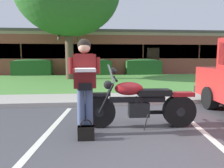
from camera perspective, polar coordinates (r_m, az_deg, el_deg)
ground_plane at (r=3.78m, az=9.00°, el=-14.51°), size 140.00×140.00×0.00m
curb_strip at (r=6.31m, az=2.81°, el=-5.00°), size 60.00×0.20×0.12m
concrete_walk at (r=7.14m, az=1.82°, el=-3.72°), size 60.00×1.50×0.08m
grass_lawn at (r=12.03m, az=-1.24°, el=0.71°), size 60.00×8.44×0.06m
stall_stripe_0 at (r=3.95m, az=-18.09°, el=-13.78°), size 0.62×4.38×0.01m
stall_stripe_1 at (r=4.38m, az=23.53°, el=-11.92°), size 0.62×4.38×0.01m
motorcycle at (r=4.30m, az=8.43°, el=-5.01°), size 2.24×0.82×1.26m
rider_person at (r=3.72m, az=-7.28°, el=1.19°), size 0.54×0.60×1.70m
handbag at (r=3.71m, az=-6.92°, el=-12.50°), size 0.28×0.13×0.36m
hedge_left at (r=16.86m, az=-20.48°, el=4.24°), size 2.81×0.90×1.24m
hedge_center_left at (r=16.30m, az=-6.09°, el=4.57°), size 3.33×0.90×1.24m
hedge_center_right at (r=16.79m, az=8.36°, el=4.61°), size 2.70×0.90×1.24m
brick_building at (r=22.09m, az=-7.08°, el=8.12°), size 27.56×10.92×3.51m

